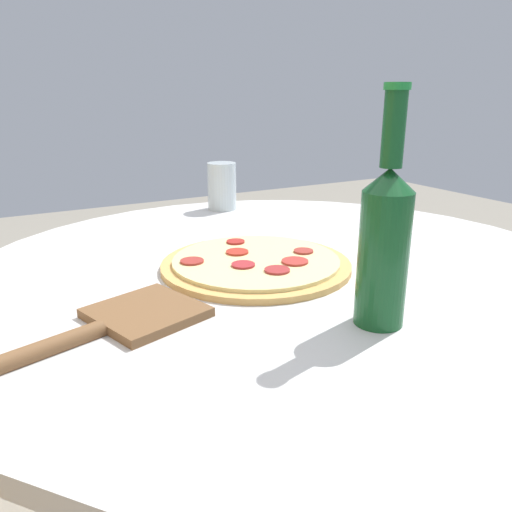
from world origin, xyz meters
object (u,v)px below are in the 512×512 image
(beer_bottle, at_px, (384,240))
(drinking_glass, at_px, (222,186))
(pizza_paddle, at_px, (120,322))
(pizza, at_px, (256,263))

(beer_bottle, height_order, drinking_glass, beer_bottle)
(drinking_glass, bearing_deg, pizza_paddle, 143.59)
(beer_bottle, height_order, pizza_paddle, beer_bottle)
(pizza_paddle, distance_m, drinking_glass, 0.65)
(pizza_paddle, height_order, drinking_glass, drinking_glass)
(drinking_glass, bearing_deg, beer_bottle, 171.23)
(pizza, xyz_separation_m, beer_bottle, (-0.25, -0.03, 0.10))
(pizza, distance_m, pizza_paddle, 0.27)
(pizza, bearing_deg, beer_bottle, -172.41)
(pizza, bearing_deg, drinking_glass, -18.18)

